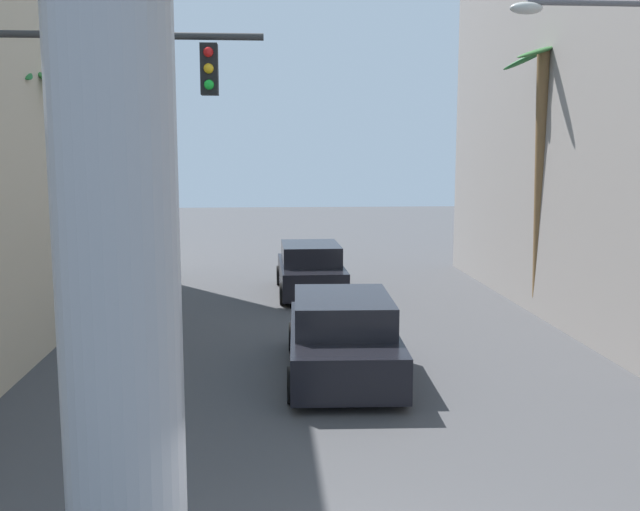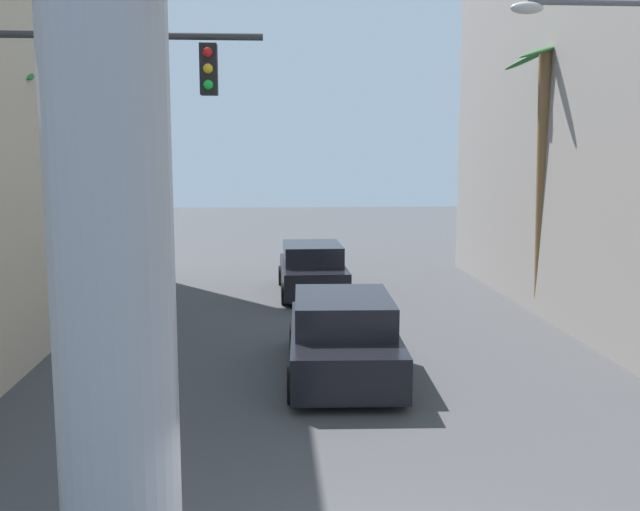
# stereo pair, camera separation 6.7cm
# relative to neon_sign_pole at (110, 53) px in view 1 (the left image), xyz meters

# --- Properties ---
(ground_plane) EXTENTS (85.38, 85.38, 0.00)m
(ground_plane) POSITION_rel_neon_sign_pole_xyz_m (1.89, 10.88, -4.93)
(ground_plane) COLOR #424244
(neon_sign_pole) EXTENTS (2.99, 1.33, 11.08)m
(neon_sign_pole) POSITION_rel_neon_sign_pole_xyz_m (0.00, 0.00, 0.00)
(neon_sign_pole) COLOR #9E9EA3
(neon_sign_pole) RESTS_ON ground
(street_lamp) EXTENTS (2.91, 0.28, 6.95)m
(street_lamp) POSITION_rel_neon_sign_pole_xyz_m (7.41, 7.20, -0.67)
(street_lamp) COLOR #59595E
(street_lamp) RESTS_ON ground
(traffic_light_mast) EXTENTS (5.15, 0.32, 6.02)m
(traffic_light_mast) POSITION_rel_neon_sign_pole_xyz_m (-2.55, 5.50, -0.70)
(traffic_light_mast) COLOR #333333
(traffic_light_mast) RESTS_ON ground
(car_lead) EXTENTS (2.29, 4.78, 1.56)m
(car_lead) POSITION_rel_neon_sign_pole_xyz_m (2.45, 8.72, -4.20)
(car_lead) COLOR black
(car_lead) RESTS_ON ground
(car_far) EXTENTS (2.06, 4.52, 1.56)m
(car_far) POSITION_rel_neon_sign_pole_xyz_m (2.32, 16.92, -4.20)
(car_far) COLOR black
(car_far) RESTS_ON ground
(palm_tree_far_left) EXTENTS (3.30, 3.37, 6.58)m
(palm_tree_far_left) POSITION_rel_neon_sign_pole_xyz_m (-4.47, 18.80, -0.55)
(palm_tree_far_left) COLOR brown
(palm_tree_far_left) RESTS_ON ground
(palm_tree_mid_left) EXTENTS (2.42, 2.28, 6.29)m
(palm_tree_mid_left) POSITION_rel_neon_sign_pole_xyz_m (-4.25, 11.09, -0.82)
(palm_tree_mid_left) COLOR brown
(palm_tree_mid_left) RESTS_ON ground
(palm_tree_mid_right) EXTENTS (2.74, 2.71, 7.13)m
(palm_tree_mid_right) POSITION_rel_neon_sign_pole_xyz_m (8.26, 13.48, -0.49)
(palm_tree_mid_right) COLOR brown
(palm_tree_mid_right) RESTS_ON ground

